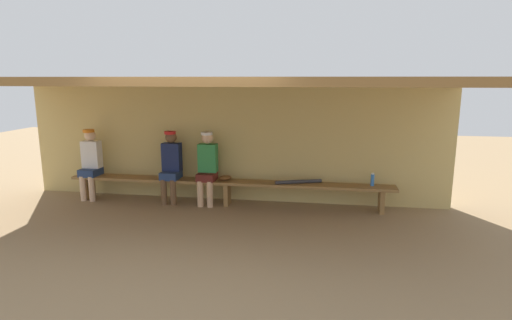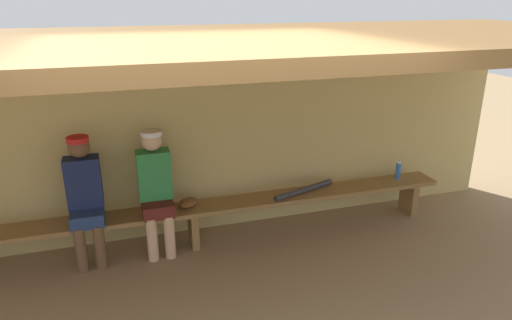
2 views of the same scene
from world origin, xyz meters
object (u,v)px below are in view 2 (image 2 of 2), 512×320
object	(u,v)px
baseball_bat	(304,190)
player_shirtless_tan	(85,195)
water_bottle_green	(398,170)
baseball_glove_worn	(188,203)
bench	(193,213)
player_in_red	(156,187)

from	to	relation	value
baseball_bat	player_shirtless_tan	bearing A→B (deg)	160.96
baseball_bat	water_bottle_green	bearing A→B (deg)	-16.93
water_bottle_green	baseball_glove_worn	size ratio (longest dim) A/B	0.95
water_bottle_green	baseball_glove_worn	distance (m)	2.63
bench	water_bottle_green	xyz separation A→B (m)	(2.58, 0.05, 0.18)
water_bottle_green	player_shirtless_tan	bearing A→B (deg)	-179.35
player_in_red	baseball_glove_worn	size ratio (longest dim) A/B	5.60
player_in_red	baseball_bat	size ratio (longest dim) A/B	1.59
bench	player_in_red	xyz separation A→B (m)	(-0.37, 0.00, 0.36)
player_in_red	water_bottle_green	bearing A→B (deg)	0.80
player_in_red	water_bottle_green	xyz separation A→B (m)	(2.95, 0.04, -0.18)
baseball_bat	bench	bearing A→B (deg)	161.05
player_shirtless_tan	player_in_red	xyz separation A→B (m)	(0.69, 0.00, 0.00)
water_bottle_green	baseball_bat	distance (m)	1.28
baseball_glove_worn	baseball_bat	bearing A→B (deg)	-42.97
player_shirtless_tan	water_bottle_green	size ratio (longest dim) A/B	5.88
player_in_red	baseball_glove_worn	bearing A→B (deg)	4.50
bench	baseball_glove_worn	xyz separation A→B (m)	(-0.04, 0.03, 0.12)
player_in_red	water_bottle_green	size ratio (longest dim) A/B	5.88
player_shirtless_tan	player_in_red	distance (m)	0.69
player_in_red	baseball_glove_worn	xyz separation A→B (m)	(0.33, 0.03, -0.24)
player_in_red	baseball_bat	world-z (taller)	player_in_red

